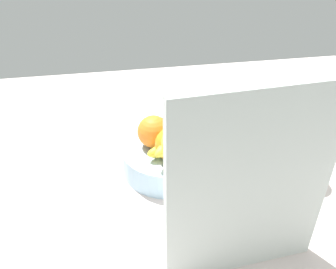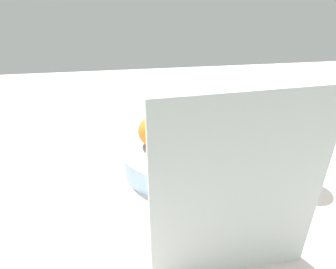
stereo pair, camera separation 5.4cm
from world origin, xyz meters
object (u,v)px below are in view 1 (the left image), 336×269
Objects in this scene: cutting_board at (250,189)px; thermos_tumbler at (289,139)px; banana_bunch at (179,138)px; orange_center at (179,127)px; jar_lid at (252,135)px; orange_front_left at (154,132)px; fruit_bowl at (168,159)px; orange_front_right at (172,144)px.

thermos_tumbler is at bearing -134.01° from cutting_board.
cutting_board reaches higher than banana_bunch.
orange_center reaches higher than jar_lid.
banana_bunch is at bearing 27.07° from jar_lid.
orange_front_left is 0.46× the size of banana_bunch.
jar_lid is at bearing -119.00° from cutting_board.
fruit_bowl is at bearing -10.50° from thermos_tumbler.
banana_bunch is at bearing -83.01° from cutting_board.
fruit_bowl is 2.85× the size of orange_front_right.
cutting_board is (-5.37, 28.12, 7.36)cm from banana_bunch.
fruit_bowl is at bearing -79.66° from cutting_board.
orange_front_right is 31.86cm from jar_lid.
orange_front_right is at bearing 44.83° from banana_bunch.
banana_bunch is (1.14, 5.32, 0.24)cm from orange_center.
orange_center is at bearing -18.63° from thermos_tumbler.
orange_front_left reaches higher than fruit_bowl.
fruit_bowl is 8.57cm from orange_center.
orange_center is at bearing -113.74° from orange_front_right.
thermos_tumbler is at bearing 97.06° from jar_lid.
orange_center is 0.22× the size of cutting_board.
orange_center is 34.55cm from cutting_board.
fruit_bowl reaches higher than jar_lid.
fruit_bowl is at bearing 21.26° from jar_lid.
thermos_tumbler reaches higher than orange_center.
fruit_bowl is 1.25× the size of thermos_tumbler.
fruit_bowl is 8.34cm from orange_front_right.
cutting_board reaches higher than thermos_tumbler.
fruit_bowl is 2.85× the size of orange_front_left.
banana_bunch is (-2.26, 2.11, 7.42)cm from fruit_bowl.
orange_front_left is 6.68cm from orange_center.
fruit_bowl is 2.85× the size of orange_center.
orange_front_right is 3.01cm from banana_bunch.
orange_center is at bearing -86.61° from cutting_board.
jar_lid is (-29.91, -8.39, -9.65)cm from orange_front_left.
banana_bunch is 2.76× the size of jar_lid.
orange_front_right is at bearing -2.19° from thermos_tumbler.
banana_bunch is at bearing 136.96° from fruit_bowl.
thermos_tumbler reaches higher than orange_front_left.
orange_front_right is 8.12cm from orange_center.
cutting_board is (-7.63, 30.23, 14.78)cm from fruit_bowl.
thermos_tumbler is (-25.28, 8.52, -1.37)cm from orange_center.
orange_front_right is at bearing 91.74° from fruit_bowl.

